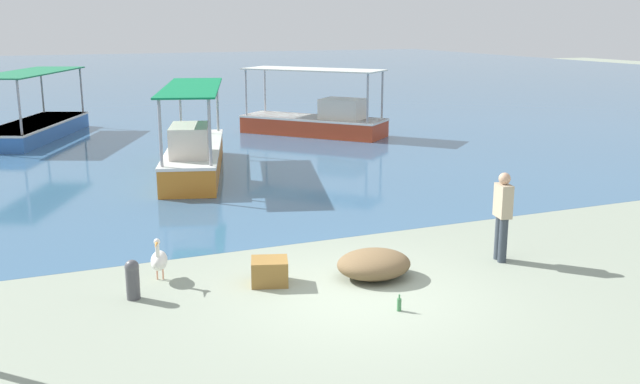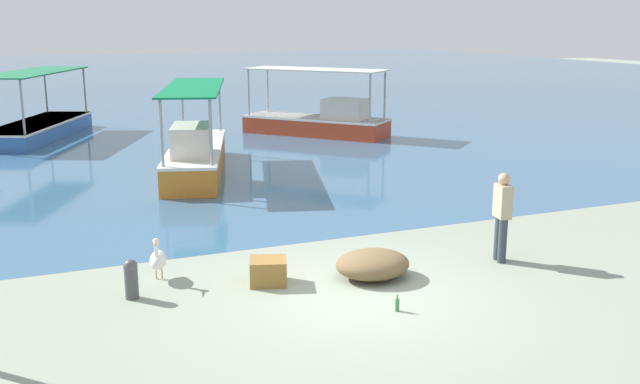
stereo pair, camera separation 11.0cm
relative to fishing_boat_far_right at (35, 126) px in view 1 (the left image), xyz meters
name	(u,v)px [view 1 (the left image)]	position (x,y,z in m)	size (l,w,h in m)	color
ground	(359,295)	(4.41, -19.35, -0.50)	(120.00, 120.00, 0.00)	gray
harbor_water	(86,80)	(4.41, 28.65, -0.49)	(110.00, 90.00, 0.00)	#3A6389
fishing_boat_far_right	(35,126)	(0.00, 0.00, 0.00)	(4.47, 6.91, 2.53)	#376BB7
fishing_boat_center	(318,120)	(10.32, -3.42, 0.12)	(5.14, 5.50, 2.58)	#BF3E22
fishing_boat_outer	(194,152)	(4.13, -8.87, 0.16)	(3.33, 6.72, 2.55)	orange
pelican	(159,259)	(1.54, -17.36, -0.12)	(0.43, 0.79, 0.80)	#E0997A
mooring_bollard	(133,278)	(0.98, -18.07, -0.14)	(0.23, 0.23, 0.66)	#47474C
fisherman_standing	(502,214)	(7.63, -18.80, 0.41)	(0.30, 0.44, 1.69)	#313A44
net_pile	(374,264)	(5.03, -18.68, -0.25)	(1.33, 1.13, 0.49)	brown
cargo_crate	(270,271)	(3.24, -18.27, -0.28)	(0.62, 0.56, 0.44)	olive
glass_bottle	(399,304)	(4.71, -20.17, -0.39)	(0.07, 0.07, 0.27)	#3F7F4C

